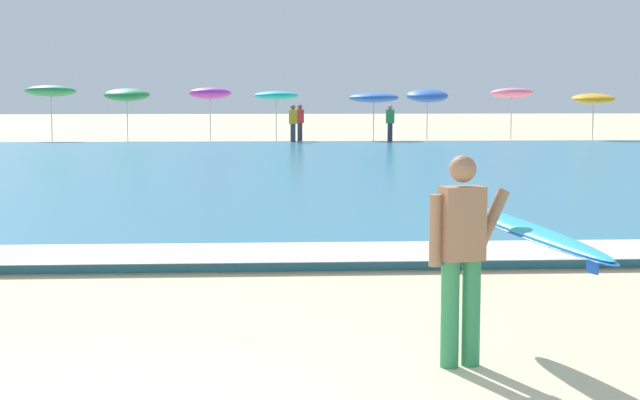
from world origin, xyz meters
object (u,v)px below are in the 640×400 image
beach_umbrella_4 (276,96)px  beach_umbrella_6 (427,96)px  beach_umbrella_3 (210,93)px  beach_umbrella_1 (51,91)px  surfer_with_board (493,239)px  beach_umbrella_2 (127,95)px  beach_umbrella_8 (593,99)px  beachgoer_near_row_mid (300,123)px  beachgoer_near_row_right (293,124)px  beach_umbrella_7 (512,93)px  beach_umbrella_5 (374,98)px  beachgoer_near_row_left (390,123)px

beach_umbrella_4 → beach_umbrella_6: size_ratio=0.95×
beach_umbrella_3 → beach_umbrella_1: bearing=-175.2°
surfer_with_board → beach_umbrella_2: 35.75m
beach_umbrella_4 → beach_umbrella_8: bearing=-7.6°
beach_umbrella_6 → beachgoer_near_row_mid: 6.30m
beachgoer_near_row_right → beach_umbrella_4: bearing=101.6°
beach_umbrella_7 → beachgoer_near_row_right: 10.45m
beach_umbrella_1 → beach_umbrella_5: 13.26m
beach_umbrella_3 → beach_umbrella_7: (12.98, 0.61, 0.00)m
surfer_with_board → beach_umbrella_5: (2.76, 33.68, 0.79)m
beach_umbrella_1 → beach_umbrella_3: 6.51m
beachgoer_near_row_left → beachgoer_near_row_right: (-3.86, -0.32, 0.00)m
beach_umbrella_4 → beach_umbrella_5: size_ratio=1.04×
beach_umbrella_2 → beach_umbrella_7: 16.43m
beach_umbrella_7 → beachgoer_near_row_mid: (-9.30, -3.06, -1.17)m
surfer_with_board → beach_umbrella_7: size_ratio=1.29×
surfer_with_board → beach_umbrella_1: (-10.46, 34.73, 1.06)m
beach_umbrella_5 → beach_umbrella_1: bearing=175.4°
beach_umbrella_5 → beachgoer_near_row_mid: (-3.05, -0.85, -0.99)m
beach_umbrella_4 → surfer_with_board: bearing=-88.0°
beach_umbrella_6 → beach_umbrella_3: bearing=-178.1°
beachgoer_near_row_right → beachgoer_near_row_mid: bearing=71.2°
beach_umbrella_3 → beachgoer_near_row_mid: size_ratio=1.46×
beach_umbrella_7 → beachgoer_near_row_left: 6.90m
beach_umbrella_7 → beachgoer_near_row_left: beach_umbrella_7 is taller
beach_umbrella_4 → beachgoer_near_row_left: beach_umbrella_4 is taller
beach_umbrella_3 → beach_umbrella_4: 2.80m
beachgoer_near_row_mid → beach_umbrella_3: bearing=146.3°
beach_umbrella_2 → beachgoer_near_row_right: bearing=-24.1°
beach_umbrella_1 → beach_umbrella_5: (13.22, -1.05, -0.27)m
beach_umbrella_8 → beach_umbrella_4: bearing=172.4°
beach_umbrella_4 → beachgoer_near_row_mid: bearing=-66.2°
beach_umbrella_4 → beach_umbrella_7: bearing=5.6°
beach_umbrella_7 → beachgoer_near_row_right: beach_umbrella_7 is taller
beachgoer_near_row_mid → beach_umbrella_2: bearing=163.2°
surfer_with_board → beachgoer_near_row_right: (-0.60, 31.93, -0.20)m
beach_umbrella_8 → beachgoer_near_row_right: size_ratio=1.29×
beach_umbrella_4 → beach_umbrella_7: (10.21, 1.00, 0.10)m
beach_umbrella_3 → beachgoer_near_row_left: bearing=-22.7°
beach_umbrella_7 → beachgoer_near_row_mid: 9.86m
beach_umbrella_2 → beachgoer_near_row_right: size_ratio=1.42×
surfer_with_board → beachgoer_near_row_mid: size_ratio=1.86×
beach_umbrella_8 → beach_umbrella_6: bearing=159.4°
beach_umbrella_5 → beach_umbrella_7: 6.63m
beach_umbrella_4 → beachgoer_near_row_left: 5.29m
beach_umbrella_8 → beachgoer_near_row_right: beach_umbrella_8 is taller
beach_umbrella_2 → beach_umbrella_8: size_ratio=1.11×
beach_umbrella_6 → beachgoer_near_row_right: bearing=-148.2°
beach_umbrella_7 → surfer_with_board: bearing=-104.1°
beach_umbrella_3 → beach_umbrella_7: size_ratio=1.01×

